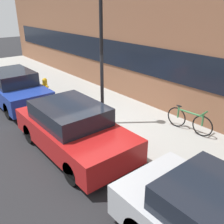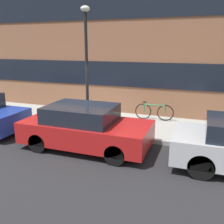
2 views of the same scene
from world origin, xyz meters
TOP-DOWN VIEW (x-y plane):
  - ground_plane at (0.00, 0.00)m, footprint 56.00×56.00m
  - sidewalk_strip at (0.00, 1.48)m, footprint 28.00×2.95m
  - rowhouse_facade at (0.00, 3.40)m, footprint 28.00×1.02m
  - parked_car_red at (0.49, -1.05)m, footprint 4.04×1.82m
  - bicycle at (2.07, 2.30)m, footprint 1.60×0.44m
  - lamp_post at (-0.13, 0.48)m, footprint 0.32×0.32m

SIDE VIEW (x-z plane):
  - ground_plane at x=0.00m, z-range 0.00..0.00m
  - sidewalk_strip at x=0.00m, z-range 0.00..0.14m
  - bicycle at x=2.07m, z-range 0.14..0.92m
  - parked_car_red at x=0.49m, z-range 0.00..1.38m
  - lamp_post at x=-0.13m, z-range 0.67..5.03m
  - rowhouse_facade at x=0.00m, z-range 0.01..8.79m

